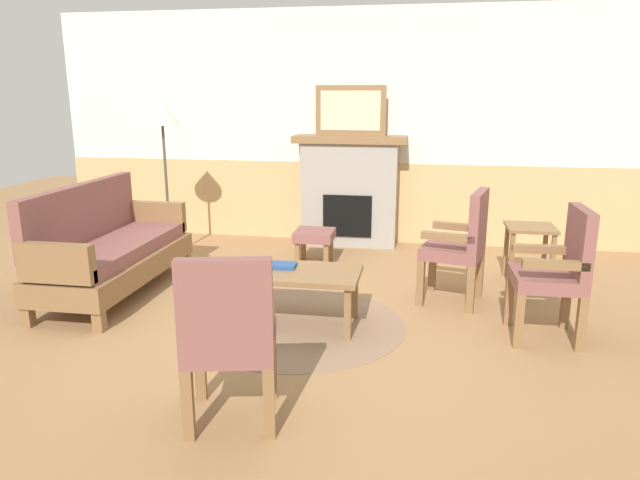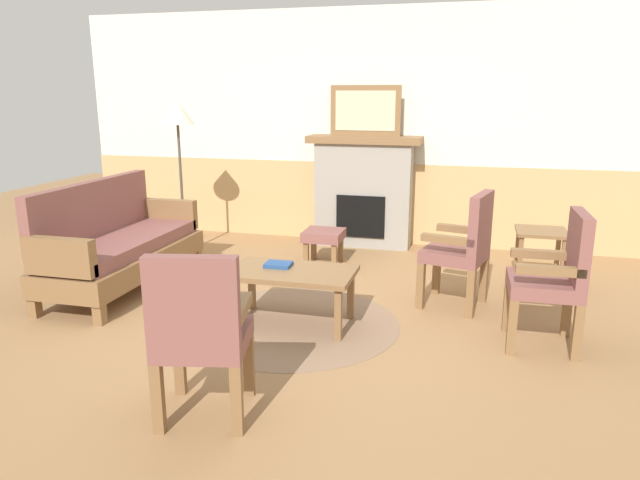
{
  "view_description": "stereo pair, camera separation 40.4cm",
  "coord_description": "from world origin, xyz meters",
  "px_view_note": "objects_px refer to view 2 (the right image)",
  "views": [
    {
      "loc": [
        0.83,
        -4.35,
        1.77
      ],
      "look_at": [
        0.0,
        0.35,
        0.55
      ],
      "focal_mm": 32.66,
      "sensor_mm": 36.0,
      "label": 1
    },
    {
      "loc": [
        1.22,
        -4.26,
        1.77
      ],
      "look_at": [
        0.0,
        0.35,
        0.55
      ],
      "focal_mm": 32.66,
      "sensor_mm": 36.0,
      "label": 2
    }
  ],
  "objects_px": {
    "framed_picture": "(365,111)",
    "armchair_by_window_left": "(556,274)",
    "floor_lamp_by_couch": "(178,122)",
    "armchair_front_left": "(200,329)",
    "couch": "(119,246)",
    "fireplace": "(364,190)",
    "armchair_near_fireplace": "(464,245)",
    "book_on_table": "(278,265)",
    "footstool": "(324,237)",
    "coffee_table": "(292,277)",
    "side_table": "(540,242)"
  },
  "relations": [
    {
      "from": "framed_picture",
      "to": "armchair_by_window_left",
      "type": "relative_size",
      "value": 0.82
    },
    {
      "from": "armchair_by_window_left",
      "to": "floor_lamp_by_couch",
      "type": "distance_m",
      "value": 4.13
    },
    {
      "from": "armchair_front_left",
      "to": "floor_lamp_by_couch",
      "type": "height_order",
      "value": "floor_lamp_by_couch"
    },
    {
      "from": "couch",
      "to": "floor_lamp_by_couch",
      "type": "bearing_deg",
      "value": 89.88
    },
    {
      "from": "fireplace",
      "to": "couch",
      "type": "xyz_separation_m",
      "value": [
        -1.88,
        -2.1,
        -0.26
      ]
    },
    {
      "from": "couch",
      "to": "floor_lamp_by_couch",
      "type": "distance_m",
      "value": 1.62
    },
    {
      "from": "fireplace",
      "to": "armchair_near_fireplace",
      "type": "height_order",
      "value": "fireplace"
    },
    {
      "from": "fireplace",
      "to": "armchair_front_left",
      "type": "distance_m",
      "value": 3.98
    },
    {
      "from": "book_on_table",
      "to": "armchair_near_fireplace",
      "type": "bearing_deg",
      "value": 25.57
    },
    {
      "from": "armchair_front_left",
      "to": "floor_lamp_by_couch",
      "type": "distance_m",
      "value": 3.68
    },
    {
      "from": "footstool",
      "to": "armchair_near_fireplace",
      "type": "relative_size",
      "value": 0.41
    },
    {
      "from": "armchair_by_window_left",
      "to": "armchair_front_left",
      "type": "bearing_deg",
      "value": -142.26
    },
    {
      "from": "armchair_front_left",
      "to": "armchair_by_window_left",
      "type": "bearing_deg",
      "value": 37.74
    },
    {
      "from": "armchair_front_left",
      "to": "floor_lamp_by_couch",
      "type": "bearing_deg",
      "value": 119.2
    },
    {
      "from": "coffee_table",
      "to": "footstool",
      "type": "bearing_deg",
      "value": 95.98
    },
    {
      "from": "book_on_table",
      "to": "footstool",
      "type": "bearing_deg",
      "value": 91.58
    },
    {
      "from": "footstool",
      "to": "armchair_front_left",
      "type": "xyz_separation_m",
      "value": [
        0.11,
        -3.09,
        0.25
      ]
    },
    {
      "from": "fireplace",
      "to": "floor_lamp_by_couch",
      "type": "height_order",
      "value": "floor_lamp_by_couch"
    },
    {
      "from": "coffee_table",
      "to": "armchair_near_fireplace",
      "type": "relative_size",
      "value": 0.98
    },
    {
      "from": "couch",
      "to": "armchair_front_left",
      "type": "height_order",
      "value": "same"
    },
    {
      "from": "armchair_by_window_left",
      "to": "couch",
      "type": "bearing_deg",
      "value": 174.47
    },
    {
      "from": "book_on_table",
      "to": "couch",
      "type": "bearing_deg",
      "value": 167.25
    },
    {
      "from": "coffee_table",
      "to": "book_on_table",
      "type": "distance_m",
      "value": 0.16
    },
    {
      "from": "fireplace",
      "to": "coffee_table",
      "type": "height_order",
      "value": "fireplace"
    },
    {
      "from": "fireplace",
      "to": "coffee_table",
      "type": "distance_m",
      "value": 2.55
    },
    {
      "from": "coffee_table",
      "to": "floor_lamp_by_couch",
      "type": "xyz_separation_m",
      "value": [
        -1.8,
        1.68,
        1.06
      ]
    },
    {
      "from": "fireplace",
      "to": "book_on_table",
      "type": "distance_m",
      "value": 2.49
    },
    {
      "from": "book_on_table",
      "to": "armchair_front_left",
      "type": "relative_size",
      "value": 0.21
    },
    {
      "from": "couch",
      "to": "footstool",
      "type": "bearing_deg",
      "value": 36.71
    },
    {
      "from": "book_on_table",
      "to": "side_table",
      "type": "distance_m",
      "value": 2.46
    },
    {
      "from": "fireplace",
      "to": "floor_lamp_by_couch",
      "type": "distance_m",
      "value": 2.22
    },
    {
      "from": "framed_picture",
      "to": "book_on_table",
      "type": "relative_size",
      "value": 3.93
    },
    {
      "from": "coffee_table",
      "to": "armchair_near_fireplace",
      "type": "height_order",
      "value": "armchair_near_fireplace"
    },
    {
      "from": "floor_lamp_by_couch",
      "to": "couch",
      "type": "bearing_deg",
      "value": -90.12
    },
    {
      "from": "couch",
      "to": "floor_lamp_by_couch",
      "type": "height_order",
      "value": "floor_lamp_by_couch"
    },
    {
      "from": "armchair_front_left",
      "to": "side_table",
      "type": "xyz_separation_m",
      "value": [
        1.99,
        2.84,
        -0.1
      ]
    },
    {
      "from": "framed_picture",
      "to": "coffee_table",
      "type": "xyz_separation_m",
      "value": [
        -0.08,
        -2.54,
        -1.17
      ]
    },
    {
      "from": "coffee_table",
      "to": "floor_lamp_by_couch",
      "type": "bearing_deg",
      "value": 136.97
    },
    {
      "from": "coffee_table",
      "to": "couch",
      "type": "bearing_deg",
      "value": 166.19
    },
    {
      "from": "book_on_table",
      "to": "side_table",
      "type": "bearing_deg",
      "value": 33.0
    },
    {
      "from": "armchair_front_left",
      "to": "footstool",
      "type": "bearing_deg",
      "value": 92.12
    },
    {
      "from": "armchair_front_left",
      "to": "floor_lamp_by_couch",
      "type": "xyz_separation_m",
      "value": [
        -1.74,
        3.12,
        0.91
      ]
    },
    {
      "from": "footstool",
      "to": "side_table",
      "type": "height_order",
      "value": "side_table"
    },
    {
      "from": "framed_picture",
      "to": "floor_lamp_by_couch",
      "type": "xyz_separation_m",
      "value": [
        -1.88,
        -0.86,
        -0.11
      ]
    },
    {
      "from": "couch",
      "to": "coffee_table",
      "type": "distance_m",
      "value": 1.86
    },
    {
      "from": "fireplace",
      "to": "framed_picture",
      "type": "distance_m",
      "value": 0.91
    },
    {
      "from": "fireplace",
      "to": "footstool",
      "type": "height_order",
      "value": "fireplace"
    },
    {
      "from": "fireplace",
      "to": "armchair_near_fireplace",
      "type": "bearing_deg",
      "value": -56.88
    },
    {
      "from": "footstool",
      "to": "armchair_by_window_left",
      "type": "relative_size",
      "value": 0.41
    },
    {
      "from": "book_on_table",
      "to": "fireplace",
      "type": "bearing_deg",
      "value": 85.12
    }
  ]
}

